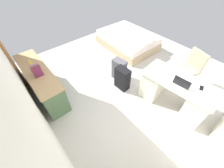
# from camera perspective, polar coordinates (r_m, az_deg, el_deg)

# --- Properties ---
(ground_plane) EXTENTS (5.58, 5.58, 0.00)m
(ground_plane) POSITION_cam_1_polar(r_m,az_deg,el_deg) (3.90, 5.84, 2.35)
(ground_plane) COLOR beige
(wall_back) EXTENTS (4.58, 0.10, 2.80)m
(wall_back) POSITION_cam_1_polar(r_m,az_deg,el_deg) (2.27, -35.66, 1.29)
(wall_back) COLOR white
(wall_back) RESTS_ON ground_plane
(door_wooden) EXTENTS (0.88, 0.05, 2.04)m
(door_wooden) POSITION_cam_1_polar(r_m,az_deg,el_deg) (3.97, -38.04, 11.37)
(door_wooden) COLOR #936038
(door_wooden) RESTS_ON ground_plane
(desk) EXTENTS (1.50, 0.79, 0.75)m
(desk) POSITION_cam_1_polar(r_m,az_deg,el_deg) (3.30, 24.16, -3.26)
(desk) COLOR silver
(desk) RESTS_ON ground_plane
(office_chair) EXTENTS (0.58, 0.58, 0.94)m
(office_chair) POSITION_cam_1_polar(r_m,az_deg,el_deg) (3.97, 28.70, 4.88)
(office_chair) COLOR black
(office_chair) RESTS_ON ground_plane
(credenza) EXTENTS (1.80, 0.48, 0.74)m
(credenza) POSITION_cam_1_polar(r_m,az_deg,el_deg) (3.65, -26.91, 0.70)
(credenza) COLOR #4C6B47
(credenza) RESTS_ON ground_plane
(bed) EXTENTS (1.94, 1.46, 0.58)m
(bed) POSITION_cam_1_polar(r_m,az_deg,el_deg) (5.10, 6.50, 17.39)
(bed) COLOR tan
(bed) RESTS_ON ground_plane
(suitcase_black) EXTENTS (0.37, 0.23, 0.60)m
(suitcase_black) POSITION_cam_1_polar(r_m,az_deg,el_deg) (3.45, 4.29, 2.24)
(suitcase_black) COLOR black
(suitcase_black) RESTS_ON ground_plane
(suitcase_spare_grey) EXTENTS (0.38, 0.26, 0.59)m
(suitcase_spare_grey) POSITION_cam_1_polar(r_m,az_deg,el_deg) (3.70, 2.96, 5.87)
(suitcase_spare_grey) COLOR #4C4C51
(suitcase_spare_grey) RESTS_ON ground_plane
(laptop) EXTENTS (0.33, 0.25, 0.21)m
(laptop) POSITION_cam_1_polar(r_m,az_deg,el_deg) (2.95, 26.87, 0.31)
(laptop) COLOR silver
(laptop) RESTS_ON desk
(computer_mouse) EXTENTS (0.07, 0.11, 0.03)m
(computer_mouse) POSITION_cam_1_polar(r_m,az_deg,el_deg) (3.04, 22.75, 2.72)
(computer_mouse) COLOR white
(computer_mouse) RESTS_ON desk
(cell_phone_near_laptop) EXTENTS (0.11, 0.15, 0.01)m
(cell_phone_near_laptop) POSITION_cam_1_polar(r_m,az_deg,el_deg) (3.11, 32.94, -1.40)
(cell_phone_near_laptop) COLOR black
(cell_phone_near_laptop) RESTS_ON desk
(book_row) EXTENTS (0.19, 0.17, 0.24)m
(book_row) POSITION_cam_1_polar(r_m,az_deg,el_deg) (3.21, -28.63, 4.90)
(book_row) COLOR #6D2647
(book_row) RESTS_ON credenza
(figurine_small) EXTENTS (0.08, 0.08, 0.11)m
(figurine_small) POSITION_cam_1_polar(r_m,az_deg,el_deg) (3.65, -30.83, 7.96)
(figurine_small) COLOR gold
(figurine_small) RESTS_ON credenza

